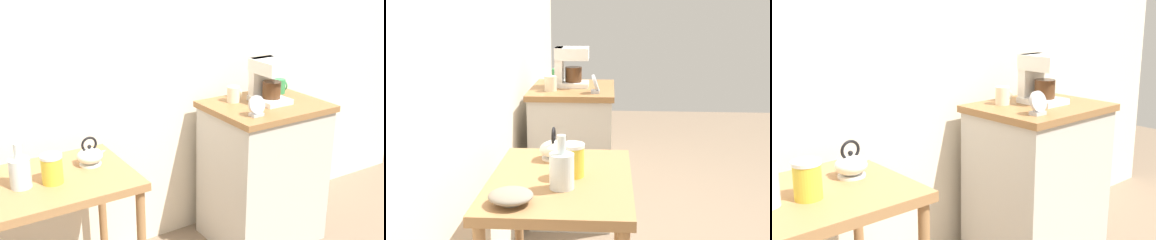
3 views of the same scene
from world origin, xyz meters
TOP-DOWN VIEW (x-y plane):
  - back_wall at (0.10, 0.40)m, footprint 4.40×0.10m
  - wooden_table at (-0.69, -0.03)m, footprint 0.80×0.58m
  - kitchen_counter at (0.66, 0.02)m, footprint 0.68×0.55m
  - teakettle at (-0.45, 0.02)m, footprint 0.16×0.13m
  - glass_carafe_vase at (-0.80, -0.05)m, footprint 0.10×0.10m
  - canister_enamel at (-0.67, -0.08)m, footprint 0.10×0.10m
  - coffee_maker at (0.70, 0.05)m, footprint 0.18×0.22m
  - mug_tall_green at (0.88, 0.15)m, footprint 0.08×0.07m
  - mug_small_cream at (0.52, 0.15)m, footprint 0.08×0.08m
  - table_clock at (0.47, -0.14)m, footprint 0.10×0.05m

SIDE VIEW (x-z plane):
  - kitchen_counter at x=0.66m, z-range 0.00..0.89m
  - wooden_table at x=-0.69m, z-range 0.27..1.02m
  - teakettle at x=-0.45m, z-range 0.73..0.88m
  - canister_enamel at x=-0.67m, z-range 0.75..0.89m
  - glass_carafe_vase at x=-0.80m, z-range 0.72..0.93m
  - mug_tall_green at x=0.88m, z-range 0.89..0.98m
  - mug_small_cream at x=0.52m, z-range 0.89..0.99m
  - table_clock at x=0.47m, z-range 0.89..1.00m
  - coffee_maker at x=0.70m, z-range 0.90..1.16m
  - back_wall at x=0.10m, z-range 0.00..2.80m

